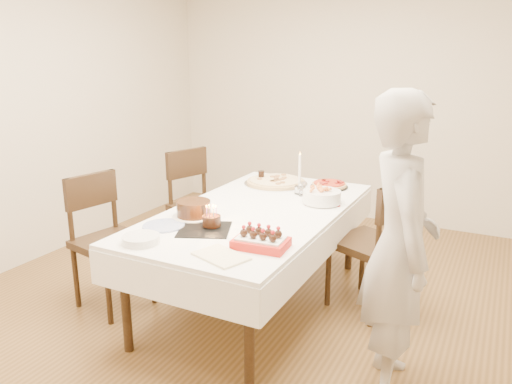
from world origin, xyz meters
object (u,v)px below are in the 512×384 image
at_px(pizza_pepperoni, 329,185).
at_px(taper_candle, 300,173).
at_px(chair_right_savory, 369,244).
at_px(pizza_white, 276,182).
at_px(birthday_cake, 211,216).
at_px(person, 400,247).
at_px(pasta_bowl, 322,197).
at_px(strawberry_box, 261,241).
at_px(layer_cake, 194,209).
at_px(chair_left_dessert, 112,243).
at_px(chair_left_savory, 203,208).
at_px(cola_glass, 261,176).
at_px(dining_table, 256,257).

distance_m(pizza_pepperoni, taper_candle, 0.37).
height_order(chair_right_savory, pizza_pepperoni, chair_right_savory).
height_order(pizza_white, birthday_cake, birthday_cake).
relative_size(person, pizza_white, 3.05).
bearing_deg(pizza_pepperoni, pasta_bowl, -77.61).
height_order(taper_candle, strawberry_box, taper_candle).
bearing_deg(birthday_cake, layer_cake, 151.36).
relative_size(chair_left_dessert, pasta_bowl, 3.47).
distance_m(chair_left_savory, strawberry_box, 1.65).
bearing_deg(chair_right_savory, pizza_pepperoni, 156.63).
height_order(chair_right_savory, layer_cake, chair_right_savory).
height_order(chair_left_dessert, taper_candle, taper_candle).
height_order(cola_glass, layer_cake, layer_cake).
relative_size(chair_right_savory, strawberry_box, 3.22).
bearing_deg(taper_candle, strawberry_box, -78.30).
distance_m(dining_table, layer_cake, 0.64).
distance_m(dining_table, strawberry_box, 0.84).
relative_size(dining_table, layer_cake, 7.14).
height_order(chair_left_savory, pizza_pepperoni, chair_left_savory).
xyz_separation_m(pizza_pepperoni, cola_glass, (-0.60, -0.09, 0.03)).
relative_size(pasta_bowl, birthday_cake, 2.16).
bearing_deg(pasta_bowl, cola_glass, 151.17).
xyz_separation_m(chair_left_dessert, pizza_pepperoni, (1.20, 1.35, 0.27)).
height_order(chair_left_dessert, person, person).
height_order(person, pasta_bowl, person).
bearing_deg(pizza_white, cola_glass, 171.23).
bearing_deg(birthday_cake, strawberry_box, -20.52).
xyz_separation_m(pizza_white, pasta_bowl, (0.55, -0.37, 0.03)).
relative_size(chair_left_dessert, taper_candle, 2.88).
xyz_separation_m(dining_table, cola_glass, (-0.34, 0.76, 0.42)).
relative_size(pizza_pepperoni, pasta_bowl, 1.10).
xyz_separation_m(chair_left_dessert, person, (2.06, 0.01, 0.34)).
xyz_separation_m(dining_table, chair_left_dessert, (-0.94, -0.51, 0.13)).
bearing_deg(pasta_bowl, layer_cake, -133.27).
relative_size(chair_left_dessert, person, 0.59).
height_order(chair_left_savory, chair_left_dessert, chair_left_savory).
relative_size(cola_glass, layer_cake, 0.33).
height_order(person, pizza_white, person).
relative_size(chair_right_savory, birthday_cake, 7.56).
distance_m(chair_left_dessert, pizza_white, 1.48).
xyz_separation_m(chair_left_dessert, strawberry_box, (1.30, -0.13, 0.29)).
height_order(taper_candle, birthday_cake, taper_candle).
distance_m(dining_table, cola_glass, 0.93).
distance_m(pasta_bowl, cola_glass, 0.81).
height_order(chair_left_dessert, pasta_bowl, chair_left_dessert).
bearing_deg(person, chair_left_dessert, 67.45).
bearing_deg(dining_table, pizza_white, 104.03).
relative_size(dining_table, cola_glass, 21.79).
bearing_deg(person, taper_candle, 21.39).
bearing_deg(chair_left_dessert, person, -168.36).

